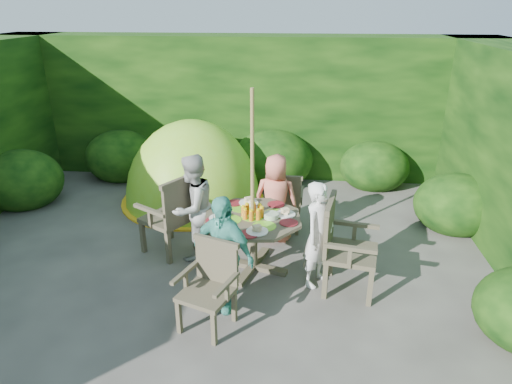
# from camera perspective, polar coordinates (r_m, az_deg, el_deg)

# --- Properties ---
(ground) EXTENTS (60.00, 60.00, 0.00)m
(ground) POSITION_cam_1_polar(r_m,az_deg,el_deg) (5.45, -6.88, -11.26)
(ground) COLOR #43403C
(ground) RESTS_ON ground
(hedge_enclosure) EXTENTS (9.00, 9.00, 2.50)m
(hedge_enclosure) POSITION_cam_1_polar(r_m,az_deg,el_deg) (6.11, -4.78, 5.63)
(hedge_enclosure) COLOR black
(hedge_enclosure) RESTS_ON ground
(patio_table) EXTENTS (1.50, 1.50, 0.84)m
(patio_table) POSITION_cam_1_polar(r_m,az_deg,el_deg) (5.40, -0.39, -4.17)
(patio_table) COLOR #3B3527
(patio_table) RESTS_ON ground
(parasol_pole) EXTENTS (0.05, 0.05, 2.20)m
(parasol_pole) POSITION_cam_1_polar(r_m,az_deg,el_deg) (5.19, -0.45, 0.86)
(parasol_pole) COLOR olive
(parasol_pole) RESTS_ON ground
(garden_chair_right) EXTENTS (0.65, 0.71, 1.04)m
(garden_chair_right) POSITION_cam_1_polar(r_m,az_deg,el_deg) (5.14, 10.87, -6.57)
(garden_chair_right) COLOR #3B3527
(garden_chair_right) RESTS_ON ground
(garden_chair_left) EXTENTS (0.78, 0.81, 1.03)m
(garden_chair_left) POSITION_cam_1_polar(r_m,az_deg,el_deg) (5.87, -10.41, -2.74)
(garden_chair_left) COLOR #3B3527
(garden_chair_left) RESTS_ON ground
(garden_chair_back) EXTENTS (0.52, 0.47, 0.85)m
(garden_chair_back) POSITION_cam_1_polar(r_m,az_deg,el_deg) (6.40, 3.55, -1.15)
(garden_chair_back) COLOR #3B3527
(garden_chair_back) RESTS_ON ground
(garden_chair_front) EXTENTS (0.64, 0.60, 0.86)m
(garden_chair_front) POSITION_cam_1_polar(r_m,az_deg,el_deg) (4.61, -5.76, -11.37)
(garden_chair_front) COLOR #3B3527
(garden_chair_front) RESTS_ON ground
(child_right) EXTENTS (0.49, 0.54, 1.25)m
(child_right) POSITION_cam_1_polar(r_m,az_deg,el_deg) (5.17, 7.82, -5.31)
(child_right) COLOR white
(child_right) RESTS_ON ground
(child_left) EXTENTS (0.75, 0.82, 1.36)m
(child_left) POSITION_cam_1_polar(r_m,az_deg,el_deg) (5.69, -7.89, -1.95)
(child_left) COLOR #A9AAA5
(child_left) RESTS_ON ground
(child_back) EXTENTS (0.63, 0.44, 1.22)m
(child_back) POSITION_cam_1_polar(r_m,az_deg,el_deg) (6.07, 2.48, -0.85)
(child_back) COLOR #D76F59
(child_back) RESTS_ON ground
(child_front) EXTENTS (0.81, 0.63, 1.28)m
(child_front) POSITION_cam_1_polar(r_m,az_deg,el_deg) (4.74, -4.19, -7.66)
(child_front) COLOR #48AA98
(child_front) RESTS_ON ground
(dome_tent) EXTENTS (2.74, 2.74, 2.66)m
(dome_tent) POSITION_cam_1_polar(r_m,az_deg,el_deg) (7.63, -7.85, -0.95)
(dome_tent) COLOR #8FCC27
(dome_tent) RESTS_ON ground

